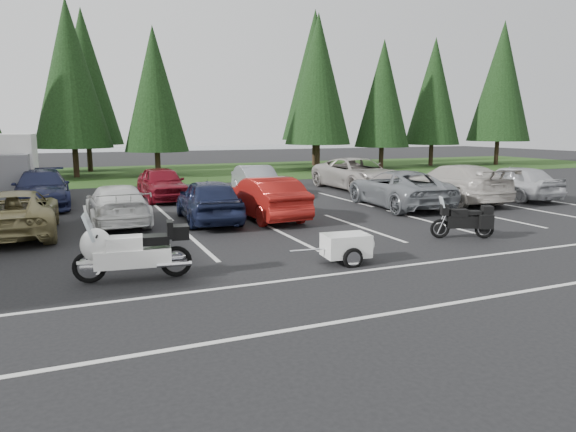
# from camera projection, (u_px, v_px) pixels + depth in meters

# --- Properties ---
(ground) EXTENTS (120.00, 120.00, 0.00)m
(ground) POSITION_uv_depth(u_px,v_px,m) (281.00, 242.00, 14.44)
(ground) COLOR black
(ground) RESTS_ON ground
(grass_strip) EXTENTS (80.00, 16.00, 0.01)m
(grass_strip) POSITION_uv_depth(u_px,v_px,m) (153.00, 173.00, 36.23)
(grass_strip) COLOR #1C3811
(grass_strip) RESTS_ON ground
(lake_water) EXTENTS (70.00, 50.00, 0.02)m
(lake_water) POSITION_uv_depth(u_px,v_px,m) (149.00, 153.00, 65.90)
(lake_water) COLOR slate
(lake_water) RESTS_ON ground
(box_truck) EXTENTS (2.40, 5.60, 2.90)m
(box_truck) POSITION_uv_depth(u_px,v_px,m) (4.00, 168.00, 22.47)
(box_truck) COLOR silver
(box_truck) RESTS_ON ground
(stall_markings) EXTENTS (32.00, 16.00, 0.01)m
(stall_markings) POSITION_uv_depth(u_px,v_px,m) (257.00, 229.00, 16.26)
(stall_markings) COLOR silver
(stall_markings) RESTS_ON ground
(conifer_4) EXTENTS (4.80, 4.80, 11.17)m
(conifer_4) POSITION_uv_depth(u_px,v_px,m) (70.00, 74.00, 32.20)
(conifer_4) COLOR #332316
(conifer_4) RESTS_ON ground
(conifer_5) EXTENTS (4.14, 4.14, 9.63)m
(conifer_5) POSITION_uv_depth(u_px,v_px,m) (155.00, 89.00, 33.10)
(conifer_5) COLOR #332316
(conifer_5) RESTS_ON ground
(conifer_6) EXTENTS (4.93, 4.93, 11.48)m
(conifer_6) POSITION_uv_depth(u_px,v_px,m) (318.00, 79.00, 37.97)
(conifer_6) COLOR #332316
(conifer_6) RESTS_ON ground
(conifer_7) EXTENTS (4.27, 4.27, 9.94)m
(conifer_7) POSITION_uv_depth(u_px,v_px,m) (383.00, 94.00, 39.96)
(conifer_7) COLOR #332316
(conifer_7) RESTS_ON ground
(conifer_8) EXTENTS (4.53, 4.53, 10.56)m
(conifer_8) POSITION_uv_depth(u_px,v_px,m) (434.00, 91.00, 42.74)
(conifer_8) COLOR #332316
(conifer_8) RESTS_ON ground
(conifer_9) EXTENTS (5.19, 5.19, 12.10)m
(conifer_9) POSITION_uv_depth(u_px,v_px,m) (501.00, 82.00, 43.71)
(conifer_9) COLOR #332316
(conifer_9) RESTS_ON ground
(conifer_back_b) EXTENTS (4.97, 4.97, 11.58)m
(conifer_back_b) POSITION_uv_depth(u_px,v_px,m) (84.00, 77.00, 36.72)
(conifer_back_b) COLOR #332316
(conifer_back_b) RESTS_ON ground
(conifer_back_c) EXTENTS (5.50, 5.50, 12.81)m
(conifer_back_c) POSITION_uv_depth(u_px,v_px,m) (315.00, 76.00, 42.87)
(conifer_back_c) COLOR #332316
(conifer_back_c) RESTS_ON ground
(car_near_2) EXTENTS (2.27, 4.92, 1.37)m
(car_near_2) POSITION_uv_depth(u_px,v_px,m) (15.00, 213.00, 15.19)
(car_near_2) COLOR #8D8252
(car_near_2) RESTS_ON ground
(car_near_3) EXTENTS (1.92, 4.59, 1.32)m
(car_near_3) POSITION_uv_depth(u_px,v_px,m) (117.00, 205.00, 16.99)
(car_near_3) COLOR white
(car_near_3) RESTS_ON ground
(car_near_4) EXTENTS (2.04, 4.51, 1.50)m
(car_near_4) POSITION_uv_depth(u_px,v_px,m) (209.00, 200.00, 17.38)
(car_near_4) COLOR #161C38
(car_near_4) RESTS_ON ground
(car_near_5) EXTENTS (1.75, 4.58, 1.49)m
(car_near_5) POSITION_uv_depth(u_px,v_px,m) (265.00, 198.00, 18.05)
(car_near_5) COLOR maroon
(car_near_5) RESTS_ON ground
(car_near_6) EXTENTS (2.93, 5.56, 1.49)m
(car_near_6) POSITION_uv_depth(u_px,v_px,m) (398.00, 189.00, 20.76)
(car_near_6) COLOR gray
(car_near_6) RESTS_ON ground
(car_near_7) EXTENTS (2.50, 5.68, 1.62)m
(car_near_7) POSITION_uv_depth(u_px,v_px,m) (454.00, 183.00, 22.20)
(car_near_7) COLOR beige
(car_near_7) RESTS_ON ground
(car_near_8) EXTENTS (1.86, 4.55, 1.55)m
(car_near_8) POSITION_uv_depth(u_px,v_px,m) (513.00, 182.00, 23.08)
(car_near_8) COLOR #B8B9BD
(car_near_8) RESTS_ON ground
(car_far_1) EXTENTS (2.19, 5.16, 1.49)m
(car_far_1) POSITION_uv_depth(u_px,v_px,m) (42.00, 189.00, 20.63)
(car_far_1) COLOR #1A1F42
(car_far_1) RESTS_ON ground
(car_far_2) EXTENTS (1.91, 4.40, 1.48)m
(car_far_2) POSITION_uv_depth(u_px,v_px,m) (162.00, 183.00, 22.76)
(car_far_2) COLOR maroon
(car_far_2) RESTS_ON ground
(car_far_3) EXTENTS (1.75, 4.36, 1.41)m
(car_far_3) POSITION_uv_depth(u_px,v_px,m) (257.00, 181.00, 24.04)
(car_far_3) COLOR gray
(car_far_3) RESTS_ON ground
(car_far_4) EXTENTS (2.84, 5.94, 1.63)m
(car_far_4) POSITION_uv_depth(u_px,v_px,m) (357.00, 174.00, 26.57)
(car_far_4) COLOR #B4ABA5
(car_far_4) RESTS_ON ground
(touring_motorcycle) EXTENTS (2.75, 1.15, 1.48)m
(touring_motorcycle) POSITION_uv_depth(u_px,v_px,m) (133.00, 246.00, 10.69)
(touring_motorcycle) COLOR white
(touring_motorcycle) RESTS_ON ground
(cargo_trailer) EXTENTS (1.62, 1.01, 0.71)m
(cargo_trailer) POSITION_uv_depth(u_px,v_px,m) (346.00, 248.00, 12.12)
(cargo_trailer) COLOR white
(cargo_trailer) RESTS_ON ground
(adventure_motorcycle) EXTENTS (2.15, 1.47, 1.24)m
(adventure_motorcycle) POSITION_uv_depth(u_px,v_px,m) (463.00, 217.00, 14.80)
(adventure_motorcycle) COLOR black
(adventure_motorcycle) RESTS_ON ground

